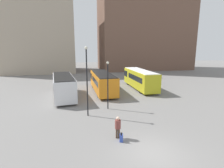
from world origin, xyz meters
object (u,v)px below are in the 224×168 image
Objects in this scene: bus_1 at (103,81)px; traveler at (118,125)px; lamp_post_0 at (108,81)px; bus_2 at (140,78)px; lamp_post_1 at (87,77)px; suitcase at (121,138)px; bus_0 at (63,86)px.

bus_1 reaches higher than traveler.
bus_1 is 2.02× the size of lamp_post_0.
lamp_post_0 is at bearing 174.55° from bus_1.
bus_1 is 14.66m from traveler.
bus_1 is at bearing 84.50° from lamp_post_0.
lamp_post_0 is at bearing 142.48° from bus_2.
lamp_post_0 is at bearing 34.13° from lamp_post_1.
suitcase is at bearing -93.57° from lamp_post_0.
bus_2 is at bearing 51.36° from lamp_post_0.
bus_0 is at bearing 104.66° from bus_2.
traveler is 6.83m from lamp_post_0.
bus_0 is at bearing 33.98° from suitcase.
bus_2 is 6.25× the size of traveler.
bus_1 is at bearing 10.39° from suitcase.
bus_0 is 0.90× the size of bus_2.
lamp_post_0 reaches higher than bus_2.
bus_0 is 13.85m from suitcase.
lamp_post_0 is (-7.17, -8.97, 1.41)m from bus_2.
lamp_post_0 is 2.90m from lamp_post_1.
suitcase is (0.12, -0.50, -0.72)m from traveler.
bus_0 reaches higher than bus_1.
bus_1 is 6.44m from bus_2.
suitcase is (4.49, -13.04, -1.34)m from bus_0.
traveler reaches higher than suitcase.
lamp_post_0 reaches higher than bus_1.
lamp_post_1 is at bearing 162.32° from bus_1.
bus_0 is 8.37m from lamp_post_1.
suitcase is 0.14× the size of lamp_post_0.
lamp_post_0 is (4.92, -6.05, 1.47)m from bus_0.
lamp_post_1 is (-1.75, 4.91, 2.87)m from traveler.
bus_1 is 1.56× the size of lamp_post_1.
bus_2 is (6.39, 0.86, 0.09)m from bus_1.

